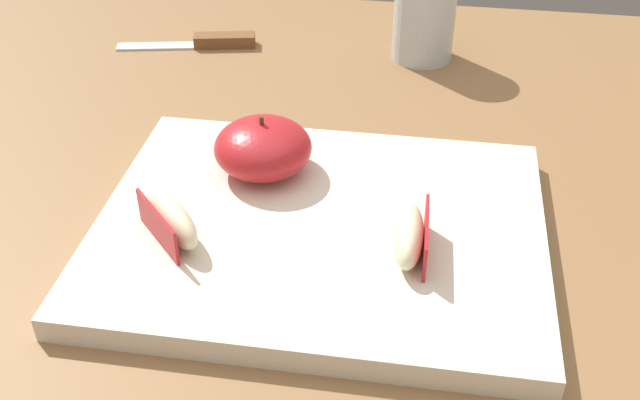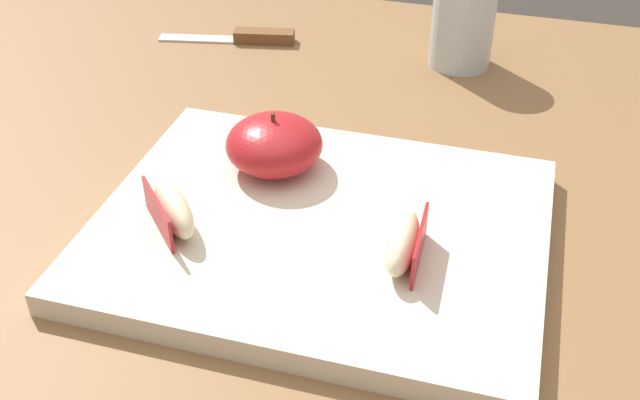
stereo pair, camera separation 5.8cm
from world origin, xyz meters
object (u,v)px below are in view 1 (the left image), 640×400
Objects in this scene: apple_half_skin_up at (263,148)px; drinking_glass_water at (425,13)px; apple_wedge_left at (172,221)px; paring_knife at (213,41)px; cutting_board at (320,231)px; apple_wedge_near_knife at (410,236)px.

drinking_glass_water is (0.12, 0.28, 0.01)m from apple_half_skin_up.
apple_wedge_left is (-0.05, -0.10, -0.01)m from apple_half_skin_up.
cutting_board is at bearing -62.02° from paring_knife.
apple_wedge_left is 0.63× the size of drinking_glass_water.
apple_wedge_near_knife is at bearing -34.87° from apple_half_skin_up.
cutting_board is 0.35m from drinking_glass_water.
cutting_board is at bearing 18.93° from apple_wedge_left.
drinking_glass_water is at bearing 67.01° from apple_half_skin_up.
apple_wedge_near_knife is (0.07, -0.03, 0.03)m from cutting_board.
cutting_board is 0.09m from apple_half_skin_up.
apple_half_skin_up is 0.31m from drinking_glass_water.
apple_half_skin_up reaches higher than apple_wedge_near_knife.
paring_knife is (-0.25, 0.36, -0.03)m from apple_wedge_near_knife.
drinking_glass_water is (0.17, 0.38, 0.02)m from apple_wedge_left.
apple_wedge_left is at bearing -161.07° from cutting_board.
cutting_board is at bearing -100.20° from drinking_glass_water.
cutting_board reaches higher than paring_knife.
apple_wedge_near_knife is at bearing 3.14° from apple_wedge_left.
apple_half_skin_up reaches higher than paring_knife.
apple_wedge_left is 0.42m from drinking_glass_water.
drinking_glass_water is at bearing 91.22° from apple_wedge_near_knife.
apple_half_skin_up is 0.78× the size of drinking_glass_water.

